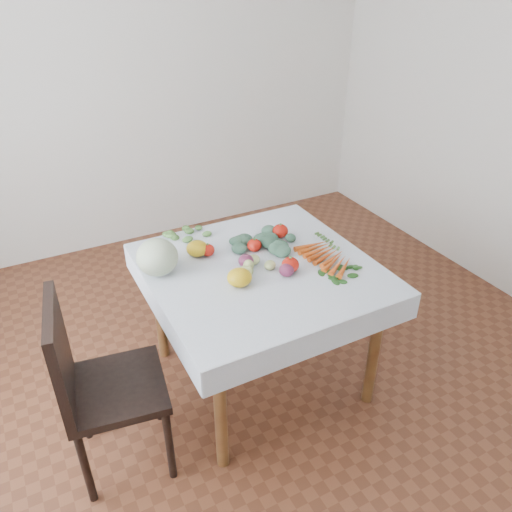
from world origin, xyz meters
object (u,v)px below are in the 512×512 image
Objects in this scene: table at (261,284)px; chair at (93,379)px; heirloom_back at (197,248)px; cabbage at (157,257)px; carrot_bunch at (327,256)px.

chair is at bearing -169.45° from table.
table is at bearing -47.49° from heirloom_back.
cabbage is at bearing 39.34° from chair.
cabbage is 0.57× the size of carrot_bunch.
carrot_bunch is (0.83, -0.28, -0.08)m from cabbage.
cabbage reaches higher than carrot_bunch.
heirloom_back is 0.69m from carrot_bunch.
cabbage reaches higher than table.
chair is at bearing -140.66° from cabbage.
cabbage reaches higher than heirloom_back.
table is 0.94m from chair.
table is 0.38m from heirloom_back.
carrot_bunch is at bearing -13.90° from table.
cabbage is (0.44, 0.36, 0.31)m from chair.
heirloom_back is at bearing 132.51° from table.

